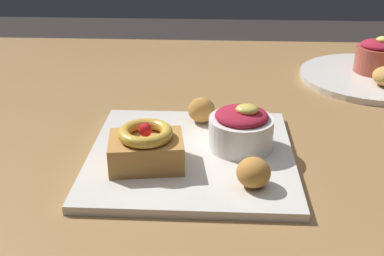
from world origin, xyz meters
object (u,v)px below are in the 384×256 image
(back_plate, at_px, (373,77))
(fritter_middle, at_px, (202,110))
(front_plate, at_px, (191,156))
(cake_slice, at_px, (146,147))
(berry_ramekin, at_px, (241,129))
(fritter_front, at_px, (254,172))
(back_ramekin, at_px, (377,56))

(back_plate, bearing_deg, fritter_middle, -143.83)
(fritter_middle, bearing_deg, back_plate, 36.17)
(fritter_middle, distance_m, back_plate, 0.42)
(fritter_middle, bearing_deg, front_plate, -96.08)
(cake_slice, distance_m, berry_ramekin, 0.14)
(cake_slice, relative_size, fritter_front, 2.48)
(cake_slice, height_order, berry_ramekin, berry_ramekin)
(berry_ramekin, bearing_deg, back_plate, 49.85)
(cake_slice, xyz_separation_m, fritter_middle, (0.07, 0.14, -0.01))
(berry_ramekin, bearing_deg, back_ramekin, 50.52)
(fritter_middle, bearing_deg, back_ramekin, 37.42)
(cake_slice, xyz_separation_m, berry_ramekin, (0.13, 0.06, 0.00))
(berry_ramekin, xyz_separation_m, back_ramekin, (0.29, 0.35, 0.00))
(berry_ramekin, height_order, fritter_middle, berry_ramekin)
(cake_slice, relative_size, back_plate, 0.37)
(berry_ramekin, bearing_deg, fritter_front, -83.53)
(fritter_middle, relative_size, back_plate, 0.15)
(berry_ramekin, distance_m, fritter_front, 0.10)
(front_plate, bearing_deg, berry_ramekin, 14.99)
(fritter_middle, distance_m, back_ramekin, 0.44)
(berry_ramekin, distance_m, fritter_middle, 0.10)
(fritter_middle, height_order, back_ramekin, back_ramekin)
(back_plate, xyz_separation_m, back_ramekin, (0.01, 0.02, 0.04))
(back_plate, distance_m, back_ramekin, 0.04)
(back_ramekin, bearing_deg, back_plate, -114.23)
(back_plate, relative_size, back_ramekin, 3.37)
(fritter_front, relative_size, fritter_middle, 1.00)
(cake_slice, bearing_deg, back_plate, 43.72)
(berry_ramekin, relative_size, fritter_front, 2.14)
(cake_slice, bearing_deg, fritter_front, -18.13)
(cake_slice, distance_m, fritter_middle, 0.16)
(front_plate, bearing_deg, fritter_front, -46.07)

